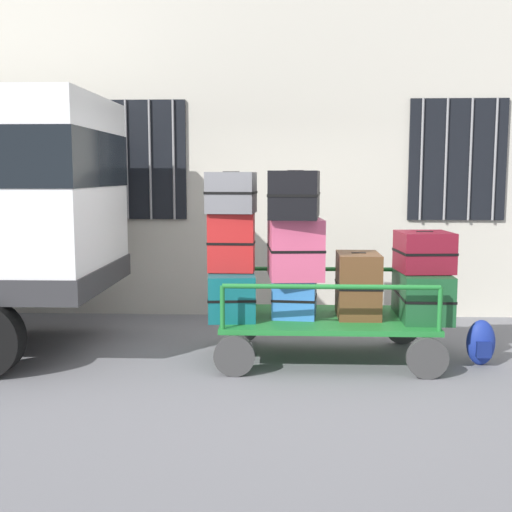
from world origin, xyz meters
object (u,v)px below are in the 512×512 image
object	(u,v)px
luggage_cart	(326,324)
suitcase_left_bottom	(231,295)
suitcase_midleft_bottom	(295,297)
suitcase_midright_bottom	(422,294)
suitcase_center_bottom	(358,285)
backpack	(481,343)
suitcase_midleft_top	(295,194)
suitcase_left_middle	(231,243)
suitcase_left_top	(231,193)
suitcase_midright_middle	(424,252)
suitcase_midleft_middle	(295,248)

from	to	relation	value
luggage_cart	suitcase_left_bottom	size ratio (longest dim) A/B	2.80
suitcase_midleft_bottom	suitcase_midright_bottom	world-z (taller)	suitcase_midright_bottom
suitcase_center_bottom	backpack	distance (m)	1.28
suitcase_midleft_top	backpack	xyz separation A→B (m)	(1.78, -0.20, -1.41)
luggage_cart	suitcase_left_middle	bearing A→B (deg)	-179.82
suitcase_left_middle	suitcase_left_top	distance (m)	0.49
suitcase_left_bottom	suitcase_midright_middle	xyz separation A→B (m)	(1.87, 0.02, 0.43)
suitcase_midleft_top	suitcase_midleft_middle	bearing A→B (deg)	-90.00
suitcase_left_middle	suitcase_left_bottom	bearing A→B (deg)	-90.00
suitcase_midleft_bottom	suitcase_midright_bottom	size ratio (longest dim) A/B	0.54
suitcase_left_bottom	suitcase_midright_bottom	xyz separation A→B (m)	(1.87, 0.06, 0.01)
suitcase_midleft_bottom	suitcase_midleft_middle	world-z (taller)	suitcase_midleft_middle
suitcase_midleft_bottom	backpack	xyz separation A→B (m)	(1.78, -0.16, -0.40)
suitcase_midright_bottom	suitcase_midleft_bottom	bearing A→B (deg)	-179.00
suitcase_left_middle	suitcase_midleft_top	bearing A→B (deg)	3.63
suitcase_left_bottom	suitcase_midleft_bottom	bearing A→B (deg)	3.54
luggage_cart	suitcase_left_bottom	xyz separation A→B (m)	(-0.93, -0.04, 0.29)
suitcase_left_bottom	suitcase_midleft_middle	bearing A→B (deg)	6.23
suitcase_midleft_top	suitcase_center_bottom	world-z (taller)	suitcase_midleft_top
suitcase_left_top	suitcase_midright_bottom	bearing A→B (deg)	0.19
suitcase_midright_bottom	suitcase_midleft_middle	bearing A→B (deg)	179.64
suitcase_midleft_bottom	backpack	distance (m)	1.83
suitcase_midleft_middle	suitcase_midleft_top	bearing A→B (deg)	90.00
luggage_cart	suitcase_left_top	distance (m)	1.59
backpack	suitcase_center_bottom	bearing A→B (deg)	170.27
luggage_cart	suitcase_left_bottom	distance (m)	0.98
suitcase_left_bottom	suitcase_midleft_top	xyz separation A→B (m)	(0.62, 0.07, 0.98)
suitcase_midleft_bottom	suitcase_midleft_top	world-z (taller)	suitcase_midleft_top
luggage_cart	suitcase_midright_bottom	size ratio (longest dim) A/B	2.33
luggage_cart	suitcase_midleft_bottom	bearing A→B (deg)	179.47
suitcase_left_bottom	suitcase_left_top	xyz separation A→B (m)	(0.00, 0.05, 1.00)
backpack	suitcase_midleft_middle	bearing A→B (deg)	173.83
suitcase_midleft_bottom	suitcase_center_bottom	world-z (taller)	suitcase_center_bottom
suitcase_left_bottom	suitcase_midright_middle	bearing A→B (deg)	0.76
suitcase_midright_middle	suitcase_midleft_top	bearing A→B (deg)	177.82
suitcase_midleft_bottom	suitcase_midleft_middle	distance (m)	0.49
suitcase_midright_bottom	suitcase_midleft_top	bearing A→B (deg)	179.45
suitcase_left_top	suitcase_midleft_middle	distance (m)	0.82
suitcase_midright_bottom	suitcase_midright_middle	distance (m)	0.43
suitcase_midright_middle	backpack	bearing A→B (deg)	-15.59
suitcase_midleft_top	suitcase_midleft_bottom	bearing A→B (deg)	-90.00
suitcase_midleft_top	backpack	world-z (taller)	suitcase_midleft_top
suitcase_left_top	suitcase_midright_middle	bearing A→B (deg)	-0.90
suitcase_left_top	suitcase_midleft_bottom	bearing A→B (deg)	-1.43
suitcase_left_middle	suitcase_midright_middle	world-z (taller)	suitcase_left_middle
suitcase_left_bottom	suitcase_midleft_middle	distance (m)	0.78
suitcase_left_middle	suitcase_left_top	size ratio (longest dim) A/B	1.16
suitcase_left_middle	suitcase_midleft_middle	world-z (taller)	suitcase_left_middle
luggage_cart	suitcase_center_bottom	xyz separation A→B (m)	(0.31, 0.04, 0.39)
suitcase_left_top	suitcase_left_bottom	bearing A→B (deg)	-90.00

